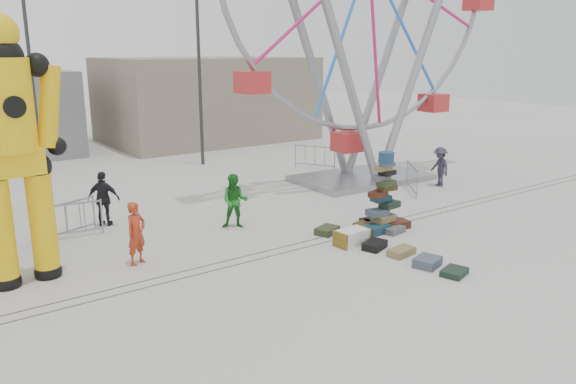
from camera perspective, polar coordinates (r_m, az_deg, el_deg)
ground at (r=15.77m, az=3.57°, el=-6.13°), size 90.00×90.00×0.00m
track_line_near at (r=16.21m, az=2.22°, el=-5.52°), size 40.00×0.04×0.01m
track_line_far at (r=16.51m, az=1.37°, el=-5.14°), size 40.00×0.04×0.01m
building_right at (r=35.55m, az=-8.25°, el=9.34°), size 12.00×8.00×5.00m
lamp_post_right at (r=27.43m, az=-8.81°, el=12.03°), size 1.41×0.25×8.00m
lamp_post_left at (r=26.98m, az=-24.43°, el=10.91°), size 1.41×0.25×8.00m
suitcase_tower at (r=17.78m, az=9.60°, el=-1.60°), size 1.72×1.54×2.46m
crash_test_dummy at (r=14.37m, az=-26.27°, el=4.50°), size 2.58×1.14×6.49m
steamer_trunk at (r=16.36m, az=6.49°, el=-4.59°), size 1.01×0.62×0.46m
row_case_0 at (r=17.29m, az=3.99°, el=-3.90°), size 0.86×0.74×0.21m
row_case_1 at (r=16.55m, az=6.38°, el=-4.88°), size 0.78×0.74×0.18m
row_case_2 at (r=16.16m, az=8.80°, el=-5.36°), size 0.85×0.70×0.22m
row_case_3 at (r=15.82m, az=11.45°, el=-5.96°), size 0.86×0.56×0.20m
row_case_4 at (r=15.18m, az=13.98°, el=-6.91°), size 0.85×0.76×0.24m
row_case_5 at (r=14.80m, az=16.54°, el=-7.81°), size 0.82×0.69×0.16m
barricade_dummy_b at (r=18.05m, az=-21.64°, el=-2.65°), size 1.91×0.78×1.10m
barricade_dummy_c at (r=17.92m, az=-21.52°, el=-2.76°), size 2.00×0.34×1.10m
barricade_wheel_front at (r=22.60m, az=12.47°, el=1.32°), size 1.28×1.66×1.10m
barricade_wheel_back at (r=26.57m, az=2.74°, el=3.57°), size 1.08×1.79×1.10m
pedestrian_red at (r=15.19m, az=-15.16°, el=-4.07°), size 0.73×0.63×1.69m
pedestrian_green at (r=17.71m, az=-5.41°, el=-0.92°), size 1.07×1.02×1.73m
pedestrian_black at (r=18.77m, az=-18.21°, el=-0.66°), size 1.08×0.99×1.77m
pedestrian_grey at (r=23.90m, az=15.17°, el=2.50°), size 0.86×1.17×1.62m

